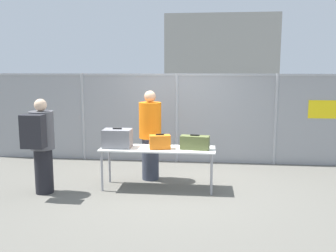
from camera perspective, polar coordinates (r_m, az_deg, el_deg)
The scene contains 10 objects.
ground_plane at distance 7.00m, azimuth 0.01°, elevation -9.12°, with size 120.00×120.00×0.00m, color #605E56.
fence_section at distance 8.55m, azimuth 1.48°, elevation 1.53°, with size 8.91×0.07×2.03m.
inspection_table at distance 6.70m, azimuth -1.57°, elevation -3.87°, with size 2.04×0.63×0.74m.
suitcase_grey at distance 6.77m, azimuth -7.71°, elevation -1.87°, with size 0.50×0.35×0.36m.
suitcase_orange at distance 6.60m, azimuth -1.24°, elevation -2.44°, with size 0.40×0.28×0.27m.
suitcase_olive at distance 6.58m, azimuth 4.11°, elevation -2.53°, with size 0.52×0.27×0.26m.
traveler_hooded at distance 6.71m, azimuth -18.81°, elevation -2.40°, with size 0.41×0.63×1.64m.
security_worker_near at distance 7.21m, azimuth -2.73°, elevation -1.24°, with size 0.43×0.43×1.73m.
utility_trailer at distance 11.38m, azimuth 11.95°, elevation -0.08°, with size 3.71×2.23×0.74m.
distant_hangar at distance 42.59m, azimuth 7.90°, elevation 10.86°, with size 11.11×11.11×7.32m.
Camera 1 is at (0.72, -6.62, 2.17)m, focal length 40.00 mm.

